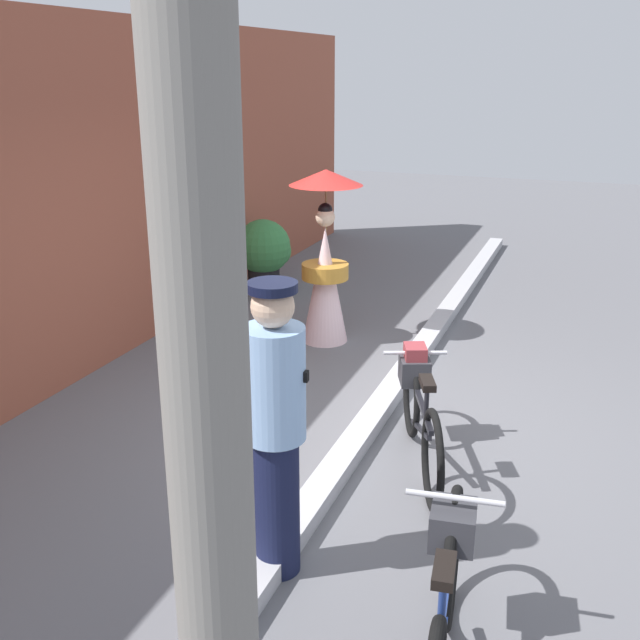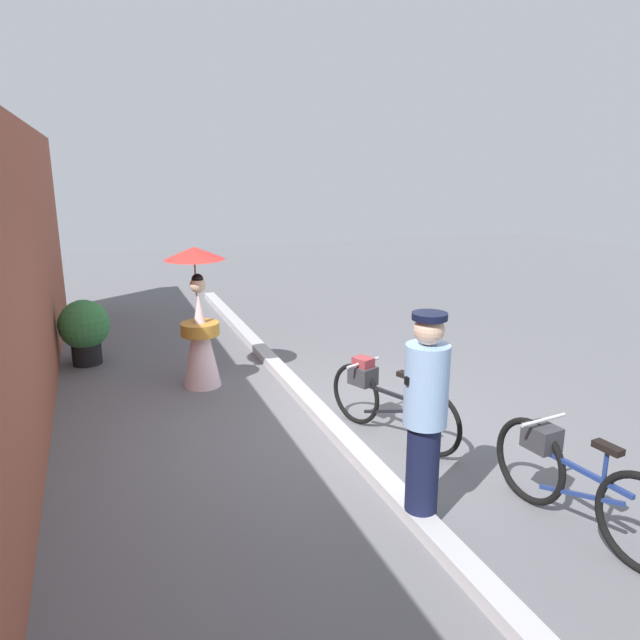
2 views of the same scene
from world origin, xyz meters
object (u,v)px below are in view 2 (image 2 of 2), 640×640
object	(u,v)px
person_officer	(425,415)
bicycle_near_officer	(385,398)
person_with_parasol	(199,319)
bicycle_far_side	(575,480)
potted_plant_by_door	(85,328)

from	to	relation	value
person_officer	bicycle_near_officer	bearing A→B (deg)	-16.35
person_officer	person_with_parasol	size ratio (longest dim) A/B	0.96
person_with_parasol	bicycle_far_side	bearing A→B (deg)	-152.83
bicycle_far_side	person_officer	bearing A→B (deg)	65.08
potted_plant_by_door	person_with_parasol	bearing A→B (deg)	-136.93
bicycle_far_side	potted_plant_by_door	distance (m)	6.70
bicycle_near_officer	person_officer	bearing A→B (deg)	163.65
bicycle_near_officer	bicycle_far_side	xyz separation A→B (m)	(-2.04, -0.61, -0.00)
person_officer	bicycle_far_side	bearing A→B (deg)	-114.92
person_officer	person_with_parasol	xyz separation A→B (m)	(3.71, 1.09, -0.05)
bicycle_far_side	person_officer	xyz separation A→B (m)	(0.49, 1.06, 0.51)
potted_plant_by_door	person_officer	bearing A→B (deg)	-154.49
bicycle_near_officer	person_officer	size ratio (longest dim) A/B	0.93
person_with_parasol	potted_plant_by_door	xyz separation A→B (m)	(1.48, 1.38, -0.36)
person_with_parasol	bicycle_near_officer	bearing A→B (deg)	-144.53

